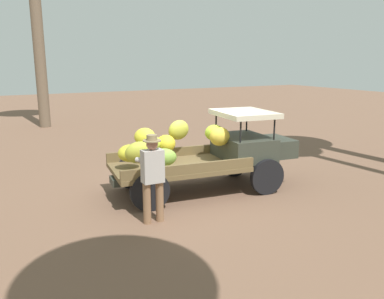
% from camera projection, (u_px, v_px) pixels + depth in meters
% --- Properties ---
extents(ground_plane, '(60.00, 60.00, 0.00)m').
position_uv_depth(ground_plane, '(193.00, 188.00, 9.63)').
color(ground_plane, brown).
extents(truck, '(4.58, 2.14, 1.86)m').
position_uv_depth(truck, '(211.00, 152.00, 9.37)').
color(truck, '#35392F').
rests_on(truck, ground).
extents(farmer, '(0.53, 0.46, 1.72)m').
position_uv_depth(farmer, '(153.00, 173.00, 7.41)').
color(farmer, '#896345').
rests_on(farmer, ground).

